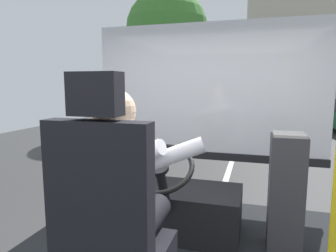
# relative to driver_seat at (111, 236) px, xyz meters

# --- Properties ---
(ground) EXTENTS (18.00, 44.00, 0.06)m
(ground) POSITION_rel_driver_seat_xyz_m (0.12, 9.22, -1.22)
(ground) COLOR #383838
(driver_seat) EXTENTS (0.48, 0.48, 1.35)m
(driver_seat) POSITION_rel_driver_seat_xyz_m (0.00, 0.00, 0.00)
(driver_seat) COLOR black
(driver_seat) RESTS_ON bus_floor
(bus_driver) EXTENTS (0.78, 0.56, 0.79)m
(bus_driver) POSITION_rel_driver_seat_xyz_m (-0.00, 0.11, 0.20)
(bus_driver) COLOR black
(bus_driver) RESTS_ON driver_seat
(steering_console) EXTENTS (1.10, 1.01, 0.85)m
(steering_console) POSITION_rel_driver_seat_xyz_m (0.00, 1.20, -0.36)
(steering_console) COLOR black
(steering_console) RESTS_ON bus_floor
(fare_box) EXTENTS (0.25, 0.27, 0.93)m
(fare_box) POSITION_rel_driver_seat_xyz_m (0.88, 1.18, -0.12)
(fare_box) COLOR #333338
(fare_box) RESTS_ON bus_floor
(windshield_panel) EXTENTS (2.50, 0.08, 1.48)m
(windshield_panel) POSITION_rel_driver_seat_xyz_m (0.12, 2.04, 0.46)
(windshield_panel) COLOR silver
(street_tree) EXTENTS (3.40, 3.40, 5.82)m
(street_tree) POSITION_rel_driver_seat_xyz_m (-3.05, 11.13, 2.90)
(street_tree) COLOR #4C3828
(street_tree) RESTS_ON ground
(shop_building) EXTENTS (10.30, 5.71, 6.56)m
(shop_building) POSITION_rel_driver_seat_xyz_m (5.13, 19.32, 2.09)
(shop_building) COLOR #BCB29E
(shop_building) RESTS_ON ground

